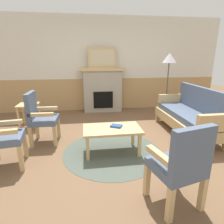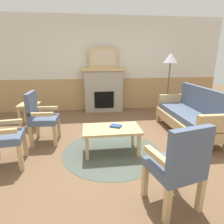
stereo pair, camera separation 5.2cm
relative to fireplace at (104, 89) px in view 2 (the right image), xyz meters
name	(u,v)px [view 2 (the right image)]	position (x,y,z in m)	size (l,w,h in m)	color
ground_plane	(114,146)	(0.00, -2.35, -0.65)	(14.00, 14.00, 0.00)	brown
wall_back	(103,66)	(0.00, 0.25, 0.66)	(7.20, 0.14, 2.70)	silver
fireplace	(104,89)	(0.00, 0.00, 0.00)	(1.30, 0.44, 1.28)	#A39989
framed_picture	(103,57)	(0.00, 0.00, 0.91)	(0.80, 0.04, 0.56)	tan
couch	(190,115)	(1.66, -1.95, -0.26)	(0.70, 1.80, 0.98)	tan
coffee_table	(112,131)	(-0.08, -2.56, -0.27)	(0.96, 0.56, 0.44)	tan
round_rug	(112,151)	(-0.08, -2.56, -0.65)	(1.69, 1.69, 0.01)	#4C564C
book_on_table	(116,126)	(0.00, -2.52, -0.20)	(0.18, 0.13, 0.03)	navy
armchair_near_fireplace	(40,115)	(-1.36, -2.01, -0.11)	(0.49, 0.49, 0.98)	tan
armchair_front_left	(179,164)	(0.45, -3.89, -0.11)	(0.58, 0.58, 0.98)	tan
side_table	(29,109)	(-1.81, -1.11, -0.22)	(0.44, 0.44, 0.55)	tan
floor_lamp_by_couch	(170,62)	(1.69, -0.68, 0.80)	(0.36, 0.36, 1.68)	#332D28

